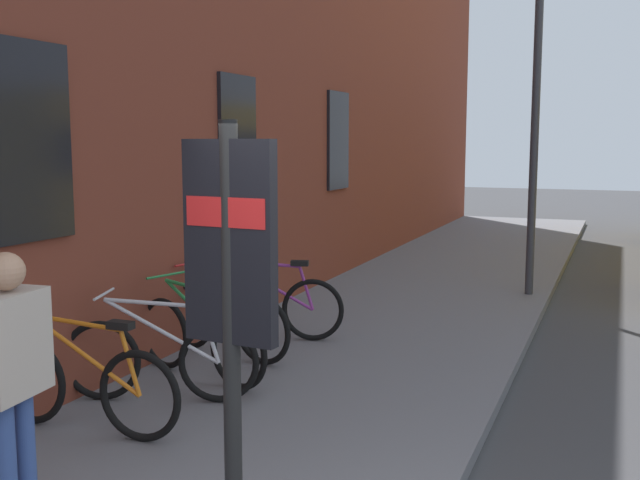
# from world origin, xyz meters

# --- Properties ---
(ground) EXTENTS (60.00, 60.00, 0.00)m
(ground) POSITION_xyz_m (6.00, -1.00, 0.00)
(ground) COLOR #38383A
(sidewalk_pavement) EXTENTS (24.00, 3.50, 0.12)m
(sidewalk_pavement) POSITION_xyz_m (8.00, 1.75, 0.06)
(sidewalk_pavement) COLOR slate
(sidewalk_pavement) RESTS_ON ground
(station_facade) EXTENTS (22.00, 0.65, 9.10)m
(station_facade) POSITION_xyz_m (8.99, 3.80, 4.55)
(station_facade) COLOR brown
(station_facade) RESTS_ON ground
(bicycle_end_of_row) EXTENTS (0.48, 1.77, 0.97)m
(bicycle_end_of_row) POSITION_xyz_m (1.84, 2.92, 0.51)
(bicycle_end_of_row) COLOR black
(bicycle_end_of_row) RESTS_ON sidewalk_pavement
(bicycle_leaning_wall) EXTENTS (0.69, 1.70, 0.97)m
(bicycle_leaning_wall) POSITION_xyz_m (2.67, 2.77, 0.51)
(bicycle_leaning_wall) COLOR black
(bicycle_leaning_wall) RESTS_ON sidewalk_pavement
(bicycle_far_end) EXTENTS (0.66, 1.71, 0.97)m
(bicycle_far_end) POSITION_xyz_m (3.36, 2.78, 0.51)
(bicycle_far_end) COLOR black
(bicycle_far_end) RESTS_ON sidewalk_pavement
(bicycle_by_door) EXTENTS (0.58, 1.73, 0.97)m
(bicycle_by_door) POSITION_xyz_m (4.12, 2.92, 0.51)
(bicycle_by_door) COLOR black
(bicycle_by_door) RESTS_ON sidewalk_pavement
(bicycle_under_window) EXTENTS (0.61, 1.73, 0.97)m
(bicycle_under_window) POSITION_xyz_m (4.92, 2.80, 0.51)
(bicycle_under_window) COLOR black
(bicycle_under_window) RESTS_ON sidewalk_pavement
(transit_info_sign) EXTENTS (0.13, 0.55, 2.40)m
(transit_info_sign) POSITION_xyz_m (0.77, 1.01, 1.72)
(transit_info_sign) COLOR black
(transit_info_sign) RESTS_ON sidewalk_pavement
(pedestrian_crossing_street) EXTENTS (0.63, 0.28, 1.66)m
(pedestrian_crossing_street) POSITION_xyz_m (0.49, 2.30, 1.14)
(pedestrian_crossing_street) COLOR #334C8C
(pedestrian_crossing_street) RESTS_ON sidewalk_pavement
(street_lamp) EXTENTS (0.28, 0.28, 4.78)m
(street_lamp) POSITION_xyz_m (8.70, 0.30, 2.98)
(street_lamp) COLOR #333338
(street_lamp) RESTS_ON sidewalk_pavement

